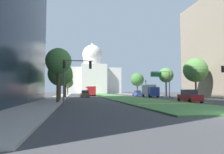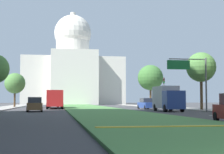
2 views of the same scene
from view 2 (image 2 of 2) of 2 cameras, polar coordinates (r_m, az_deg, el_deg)
name	(u,v)px [view 2 (image 2 of 2)]	position (r m, az deg, el deg)	size (l,w,h in m)	color
ground_plane	(88,108)	(63.09, -3.92, -5.02)	(260.00, 260.00, 0.00)	#3D3D3F
grass_median	(91,108)	(57.42, -3.41, -5.08)	(8.59, 102.44, 0.14)	#4C8442
median_curb_nose	(175,126)	(17.55, 10.05, -7.81)	(7.73, 0.50, 0.04)	gold
lane_dashes_right	(154,110)	(51.65, 6.74, -5.28)	(0.16, 62.78, 0.01)	silver
sidewalk_right	(189,109)	(55.25, 12.32, -5.04)	(4.00, 102.44, 0.15)	#9E9991
capitol_building	(73,73)	(119.37, -6.34, 0.68)	(32.40, 25.37, 31.22)	silver
traffic_light_far_right	(164,89)	(58.86, 8.34, -1.85)	(0.28, 0.35, 5.20)	#515456
overhead_guide_sign	(192,73)	(43.24, 12.77, 0.59)	(4.95, 0.20, 6.50)	#515456
street_tree_right_far	(201,67)	(49.66, 14.13, 1.51)	(4.04, 4.04, 7.92)	#4C3823
street_tree_left_distant	(15,83)	(68.68, -15.35, -1.00)	(3.86, 3.86, 6.49)	#4C3823
street_tree_right_distant	(150,78)	(72.57, 6.20, -0.11)	(5.19, 5.19, 8.59)	#4C3823
sedan_midblock	(35,105)	(44.98, -12.32, -4.40)	(2.10, 4.67, 1.78)	brown
sedan_distant	(147,104)	(56.48, 5.59, -4.34)	(2.06, 4.61, 1.73)	navy
sedan_far_horizon	(54,103)	(68.45, -9.37, -4.21)	(2.19, 4.70, 1.68)	maroon
box_truck_delivery	(168,98)	(45.46, 8.93, -3.37)	(2.40, 6.40, 3.20)	navy
city_bus	(55,98)	(59.44, -9.17, -3.35)	(2.62, 11.00, 2.95)	#B21E1E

